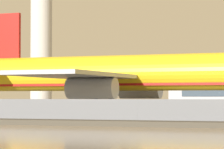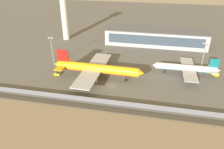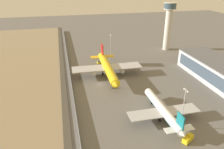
{
  "view_description": "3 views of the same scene",
  "coord_description": "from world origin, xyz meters",
  "px_view_note": "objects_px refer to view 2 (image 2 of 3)",
  "views": [
    {
      "loc": [
        20.16,
        -77.31,
        2.67
      ],
      "look_at": [
        -11.74,
        8.39,
        5.82
      ],
      "focal_mm": 105.0,
      "sensor_mm": 36.0,
      "label": 1
    },
    {
      "loc": [
        20.02,
        -95.16,
        58.26
      ],
      "look_at": [
        -1.43,
        7.63,
        2.6
      ],
      "focal_mm": 35.0,
      "sensor_mm": 36.0,
      "label": 2
    },
    {
      "loc": [
        110.62,
        -19.1,
        56.82
      ],
      "look_at": [
        -3.63,
        8.02,
        3.81
      ],
      "focal_mm": 35.0,
      "sensor_mm": 36.0,
      "label": 3
    }
  ],
  "objects_px": {
    "control_tower": "(64,10)",
    "apron_light_mast_apron_east": "(52,50)",
    "cargo_jet_yellow": "(96,69)",
    "passenger_jet_white_teal": "(187,68)",
    "apron_light_mast_apron_west": "(203,56)",
    "baggage_tug": "(57,74)",
    "ops_van": "(215,73)"
  },
  "relations": [
    {
      "from": "ops_van",
      "to": "apron_light_mast_apron_west",
      "type": "xyz_separation_m",
      "value": [
        -7.5,
        1.17,
        9.11
      ]
    },
    {
      "from": "cargo_jet_yellow",
      "to": "passenger_jet_white_teal",
      "type": "bearing_deg",
      "value": 15.96
    },
    {
      "from": "passenger_jet_white_teal",
      "to": "baggage_tug",
      "type": "xyz_separation_m",
      "value": [
        -71.23,
        -15.44,
        -3.46
      ]
    },
    {
      "from": "passenger_jet_white_teal",
      "to": "apron_light_mast_apron_west",
      "type": "xyz_separation_m",
      "value": [
        8.43,
        4.03,
        6.12
      ]
    },
    {
      "from": "cargo_jet_yellow",
      "to": "ops_van",
      "type": "bearing_deg",
      "value": 14.55
    },
    {
      "from": "baggage_tug",
      "to": "ops_van",
      "type": "bearing_deg",
      "value": 11.86
    },
    {
      "from": "ops_van",
      "to": "apron_light_mast_apron_east",
      "type": "bearing_deg",
      "value": -175.15
    },
    {
      "from": "ops_van",
      "to": "cargo_jet_yellow",
      "type": "bearing_deg",
      "value": -165.45
    },
    {
      "from": "passenger_jet_white_teal",
      "to": "ops_van",
      "type": "distance_m",
      "value": 16.46
    },
    {
      "from": "apron_light_mast_apron_west",
      "to": "cargo_jet_yellow",
      "type": "bearing_deg",
      "value": -162.55
    },
    {
      "from": "apron_light_mast_apron_west",
      "to": "ops_van",
      "type": "bearing_deg",
      "value": -8.87
    },
    {
      "from": "passenger_jet_white_teal",
      "to": "apron_light_mast_apron_west",
      "type": "bearing_deg",
      "value": 25.53
    },
    {
      "from": "cargo_jet_yellow",
      "to": "baggage_tug",
      "type": "bearing_deg",
      "value": -176.06
    },
    {
      "from": "control_tower",
      "to": "apron_light_mast_apron_east",
      "type": "bearing_deg",
      "value": -76.02
    },
    {
      "from": "ops_van",
      "to": "apron_light_mast_apron_east",
      "type": "relative_size",
      "value": 0.3
    },
    {
      "from": "cargo_jet_yellow",
      "to": "apron_light_mast_apron_east",
      "type": "bearing_deg",
      "value": 163.22
    },
    {
      "from": "apron_light_mast_apron_west",
      "to": "apron_light_mast_apron_east",
      "type": "height_order",
      "value": "apron_light_mast_apron_east"
    },
    {
      "from": "cargo_jet_yellow",
      "to": "ops_van",
      "type": "relative_size",
      "value": 9.14
    },
    {
      "from": "baggage_tug",
      "to": "apron_light_mast_apron_west",
      "type": "distance_m",
      "value": 82.56
    },
    {
      "from": "passenger_jet_white_teal",
      "to": "ops_van",
      "type": "height_order",
      "value": "passenger_jet_white_teal"
    },
    {
      "from": "control_tower",
      "to": "apron_light_mast_apron_east",
      "type": "height_order",
      "value": "control_tower"
    },
    {
      "from": "ops_van",
      "to": "control_tower",
      "type": "height_order",
      "value": "control_tower"
    },
    {
      "from": "cargo_jet_yellow",
      "to": "control_tower",
      "type": "height_order",
      "value": "control_tower"
    },
    {
      "from": "cargo_jet_yellow",
      "to": "apron_light_mast_apron_east",
      "type": "xyz_separation_m",
      "value": [
        -29.15,
        8.79,
        4.85
      ]
    },
    {
      "from": "baggage_tug",
      "to": "control_tower",
      "type": "height_order",
      "value": "control_tower"
    },
    {
      "from": "cargo_jet_yellow",
      "to": "passenger_jet_white_teal",
      "type": "height_order",
      "value": "cargo_jet_yellow"
    },
    {
      "from": "passenger_jet_white_teal",
      "to": "apron_light_mast_apron_east",
      "type": "relative_size",
      "value": 1.97
    },
    {
      "from": "apron_light_mast_apron_east",
      "to": "baggage_tug",
      "type": "bearing_deg",
      "value": -58.03
    },
    {
      "from": "apron_light_mast_apron_west",
      "to": "baggage_tug",
      "type": "bearing_deg",
      "value": -166.27
    },
    {
      "from": "cargo_jet_yellow",
      "to": "apron_light_mast_apron_west",
      "type": "height_order",
      "value": "apron_light_mast_apron_west"
    },
    {
      "from": "cargo_jet_yellow",
      "to": "apron_light_mast_apron_west",
      "type": "distance_m",
      "value": 59.9
    },
    {
      "from": "ops_van",
      "to": "apron_light_mast_apron_east",
      "type": "height_order",
      "value": "apron_light_mast_apron_east"
    }
  ]
}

